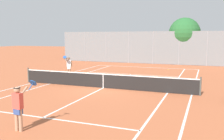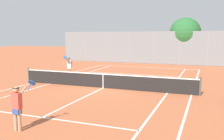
% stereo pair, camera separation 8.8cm
% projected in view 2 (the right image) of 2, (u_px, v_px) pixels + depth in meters
% --- Properties ---
extents(ground_plane, '(120.00, 120.00, 0.00)m').
position_uv_depth(ground_plane, '(103.00, 88.00, 16.21)').
color(ground_plane, '#B25B38').
extents(court_line_markings, '(11.10, 23.90, 0.01)m').
position_uv_depth(court_line_markings, '(103.00, 88.00, 16.21)').
color(court_line_markings, silver).
rests_on(court_line_markings, ground).
extents(tennis_net, '(12.00, 0.10, 1.07)m').
position_uv_depth(tennis_net, '(103.00, 80.00, 16.14)').
color(tennis_net, '#474C47').
rests_on(tennis_net, ground).
extents(player_near_side, '(0.68, 0.73, 1.77)m').
position_uv_depth(player_near_side, '(17.00, 105.00, 8.72)').
color(player_near_side, tan).
rests_on(player_near_side, ground).
extents(player_far_left, '(0.44, 0.89, 1.77)m').
position_uv_depth(player_far_left, '(69.00, 65.00, 20.98)').
color(player_far_left, '#936B4C').
rests_on(player_far_left, ground).
extents(loose_tennis_ball_0, '(0.07, 0.07, 0.07)m').
position_uv_depth(loose_tennis_ball_0, '(169.00, 69.00, 25.15)').
color(loose_tennis_ball_0, '#D1DB33').
rests_on(loose_tennis_ball_0, ground).
extents(loose_tennis_ball_1, '(0.07, 0.07, 0.07)m').
position_uv_depth(loose_tennis_ball_1, '(82.00, 78.00, 19.85)').
color(loose_tennis_ball_1, '#D1DB33').
rests_on(loose_tennis_ball_1, ground).
extents(back_fence, '(24.85, 0.08, 3.99)m').
position_uv_depth(back_fence, '(154.00, 48.00, 30.42)').
color(back_fence, gray).
rests_on(back_fence, ground).
extents(tree_behind_left, '(3.78, 3.78, 5.63)m').
position_uv_depth(tree_behind_left, '(186.00, 34.00, 30.40)').
color(tree_behind_left, brown).
rests_on(tree_behind_left, ground).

